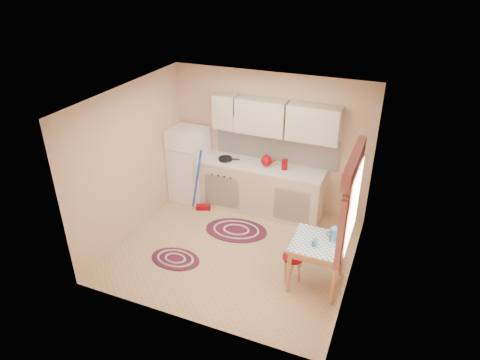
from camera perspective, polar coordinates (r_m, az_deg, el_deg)
name	(u,v)px	position (r m, az deg, el deg)	size (l,w,h in m)	color
room_shell	(250,155)	(6.28, 1.40, 3.31)	(3.64, 3.60, 2.52)	tan
fridge	(189,164)	(8.12, -6.80, 2.11)	(0.65, 0.60, 1.40)	white
broom	(202,181)	(7.70, -5.08, -0.15)	(0.28, 0.12, 1.20)	blue
base_cabinets	(260,189)	(7.75, 2.71, -1.19)	(2.25, 0.60, 0.88)	beige
countertop	(261,166)	(7.54, 2.79, 1.87)	(2.27, 0.62, 0.04)	silver
frying_pan	(225,159)	(7.70, -1.98, 2.84)	(0.24, 0.24, 0.05)	black
red_kettle	(266,160)	(7.45, 3.54, 2.62)	(0.22, 0.19, 0.22)	maroon
red_canister	(285,165)	(7.38, 5.96, 2.00)	(0.11, 0.11, 0.16)	maroon
table	(316,263)	(6.22, 10.13, -10.87)	(0.72, 0.72, 0.72)	#E3A271
stool	(292,268)	(6.33, 7.00, -11.55)	(0.31, 0.31, 0.42)	maroon
coffee_pot	(334,232)	(6.00, 12.41, -6.85)	(0.13, 0.11, 0.27)	#2E678D
mug	(315,243)	(5.89, 9.95, -8.28)	(0.08, 0.08, 0.10)	#2E678D
rug_center	(236,230)	(7.39, -0.51, -6.70)	(1.07, 0.71, 0.02)	maroon
rug_left	(175,259)	(6.84, -8.61, -10.36)	(0.80, 0.53, 0.02)	maroon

